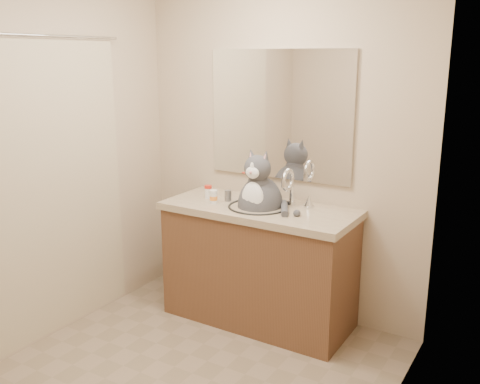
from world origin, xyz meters
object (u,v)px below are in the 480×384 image
(cat, at_px, (260,201))
(pill_bottle_redcap, at_px, (208,192))
(pill_bottle_orange, at_px, (214,197))
(grey_canister, at_px, (228,196))

(cat, xyz_separation_m, pill_bottle_redcap, (-0.43, 0.00, 0.01))
(pill_bottle_redcap, relative_size, pill_bottle_orange, 0.98)
(cat, distance_m, pill_bottle_orange, 0.33)
(pill_bottle_orange, bearing_deg, pill_bottle_redcap, 138.79)
(pill_bottle_redcap, xyz_separation_m, grey_canister, (0.17, 0.01, -0.01))
(cat, distance_m, grey_canister, 0.26)
(pill_bottle_redcap, distance_m, pill_bottle_orange, 0.15)
(pill_bottle_orange, xyz_separation_m, grey_canister, (0.05, 0.11, -0.01))
(pill_bottle_redcap, height_order, pill_bottle_orange, pill_bottle_orange)
(pill_bottle_redcap, bearing_deg, grey_canister, 1.73)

